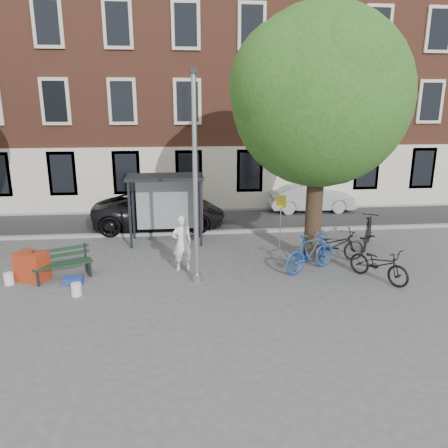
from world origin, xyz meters
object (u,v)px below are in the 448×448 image
Objects in this scene: bike_a at (334,245)px; red_stand at (32,266)px; lamppost at (195,191)px; notice_sign at (281,209)px; bench at (62,265)px; bus_shelter at (176,193)px; bike_d at (368,231)px; bike_c at (379,264)px; car_silver at (311,198)px; bike_b at (310,252)px; car_dark at (160,210)px; painter at (182,243)px.

bike_a is 2.32× the size of red_stand.
notice_sign is at bearing 41.96° from lamppost.
bus_shelter is at bearing 20.54° from bench.
bike_d reaches higher than bench.
lamppost is 3.05× the size of bike_c.
bike_d is 1.03× the size of notice_sign.
bike_d is 0.49× the size of car_silver.
car_dark is (-5.00, 5.56, 0.15)m from bike_b.
car_dark is at bearing 54.80° from bike_a.
bike_b is (4.08, -0.47, -0.29)m from painter.
bike_b is 3.56m from bike_d.
car_dark reaches higher than bike_a.
bench is 12.73m from car_silver.
bike_b is (3.66, 0.53, -2.16)m from lamppost.
bench is 0.33× the size of car_dark.
bike_a is at bearing -19.34° from bench.
bike_d is at bearing -114.35° from car_dark.
bike_a is at bearing 170.03° from car_silver.
bike_d is 3.41m from notice_sign.
notice_sign is (-0.45, 2.35, 0.85)m from bike_b.
painter is 0.91× the size of bike_c.
bike_c is 0.47× the size of car_silver.
bench is (-3.50, -3.41, -1.50)m from bus_shelter.
lamppost is at bearing 51.66° from bike_d.
bench is at bearing 152.10° from car_dark.
bike_b is at bearing 130.51° from bike_a.
bike_c reaches higher than red_stand.
bus_shelter is 7.37m from bike_d.
lamppost reaches higher than bench.
red_stand is at bearing 125.77° from car_silver.
notice_sign is at bearing -17.82° from bike_b.
car_silver is 4.70× the size of red_stand.
lamppost is 1.09× the size of car_dark.
bike_d is (1.76, 1.29, 0.07)m from bike_a.
bike_a is (5.35, -2.73, -1.37)m from bus_shelter.
bike_d is at bearing 39.56° from bike_c.
bike_d is (1.01, 3.12, 0.10)m from bike_c.
painter is at bearing 133.65° from bike_c.
bike_b is (-1.09, -0.85, 0.08)m from bike_a.
bike_c is at bearing -146.90° from bike_b.
bus_shelter reaches higher than car_dark.
bike_b is at bearing 119.31° from bike_c.
bike_d reaches higher than bike_c.
bike_a is 1.38m from bike_b.
car_silver is 6.25m from notice_sign.
bus_shelter is 0.51× the size of car_dark.
car_dark is 6.22× the size of red_stand.
car_dark is at bearing 161.76° from notice_sign.
car_dark is (-0.92, 5.09, -0.14)m from painter.
bench is at bearing 170.45° from lamppost.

